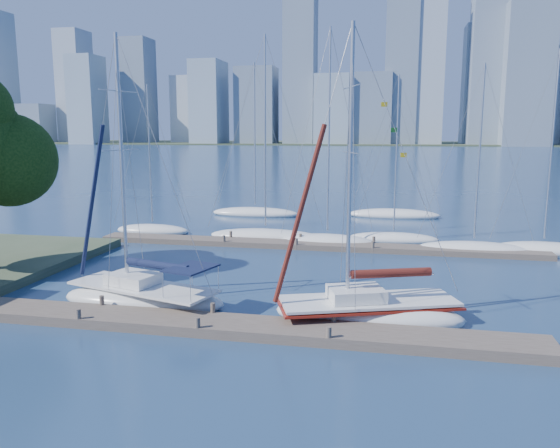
# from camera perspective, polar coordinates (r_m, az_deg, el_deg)

# --- Properties ---
(ground) EXTENTS (700.00, 700.00, 0.00)m
(ground) POSITION_cam_1_polar(r_m,az_deg,el_deg) (22.27, -7.76, -10.85)
(ground) COLOR #172949
(ground) RESTS_ON ground
(near_dock) EXTENTS (26.00, 2.00, 0.40)m
(near_dock) POSITION_cam_1_polar(r_m,az_deg,el_deg) (22.20, -7.77, -10.36)
(near_dock) COLOR #4D4138
(near_dock) RESTS_ON ground
(far_dock) EXTENTS (30.00, 1.80, 0.36)m
(far_dock) POSITION_cam_1_polar(r_m,az_deg,el_deg) (36.79, 3.47, -2.24)
(far_dock) COLOR #4D4138
(far_dock) RESTS_ON ground
(far_shore) EXTENTS (800.00, 100.00, 1.50)m
(far_shore) POSITION_cam_1_polar(r_m,az_deg,el_deg) (339.80, 10.53, 8.24)
(far_shore) COLOR #38472D
(far_shore) RESTS_ON ground
(sailboat_navy) EXTENTS (8.02, 4.54, 12.45)m
(sailboat_navy) POSITION_cam_1_polar(r_m,az_deg,el_deg) (25.46, -14.19, -5.98)
(sailboat_navy) COLOR silver
(sailboat_navy) RESTS_ON ground
(sailboat_maroon) EXTENTS (8.20, 5.05, 12.43)m
(sailboat_maroon) POSITION_cam_1_polar(r_m,az_deg,el_deg) (22.99, 9.20, -7.58)
(sailboat_maroon) COLOR silver
(sailboat_maroon) RESTS_ON ground
(bg_boat_0) EXTENTS (6.16, 3.17, 11.50)m
(bg_boat_0) POSITION_cam_1_polar(r_m,az_deg,el_deg) (43.29, -13.15, -0.58)
(bg_boat_0) COLOR silver
(bg_boat_0) RESTS_ON ground
(bg_boat_1) EXTENTS (8.61, 4.27, 14.69)m
(bg_boat_1) POSITION_cam_1_polar(r_m,az_deg,el_deg) (39.58, -1.51, -1.23)
(bg_boat_1) COLOR silver
(bg_boat_1) RESTS_ON ground
(bg_boat_2) EXTENTS (6.89, 4.64, 14.83)m
(bg_boat_2) POSITION_cam_1_polar(r_m,az_deg,el_deg) (37.90, 4.97, -1.73)
(bg_boat_2) COLOR silver
(bg_boat_2) RESTS_ON ground
(bg_boat_3) EXTENTS (6.62, 4.27, 10.06)m
(bg_boat_3) POSITION_cam_1_polar(r_m,az_deg,el_deg) (39.78, 11.78, -1.47)
(bg_boat_3) COLOR silver
(bg_boat_3) RESTS_ON ground
(bg_boat_4) EXTENTS (7.28, 2.38, 12.21)m
(bg_boat_4) POSITION_cam_1_polar(r_m,az_deg,el_deg) (37.56, 19.59, -2.44)
(bg_boat_4) COLOR silver
(bg_boat_4) RESTS_ON ground
(bg_boat_5) EXTENTS (6.92, 2.78, 13.05)m
(bg_boat_5) POSITION_cam_1_polar(r_m,az_deg,el_deg) (39.00, 25.82, -2.39)
(bg_boat_5) COLOR silver
(bg_boat_5) RESTS_ON ground
(bg_boat_6) EXTENTS (8.51, 4.46, 14.16)m
(bg_boat_6) POSITION_cam_1_polar(r_m,az_deg,el_deg) (50.77, -2.59, 1.20)
(bg_boat_6) COLOR silver
(bg_boat_6) RESTS_ON ground
(bg_boat_7) EXTENTS (8.54, 4.86, 13.01)m
(bg_boat_7) POSITION_cam_1_polar(r_m,az_deg,el_deg) (50.82, 11.85, 0.99)
(bg_boat_7) COLOR silver
(bg_boat_7) RESTS_ON ground
(skyline) EXTENTS (502.57, 51.31, 107.77)m
(skyline) POSITION_cam_1_polar(r_m,az_deg,el_deg) (311.44, 14.24, 14.47)
(skyline) COLOR gray
(skyline) RESTS_ON ground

